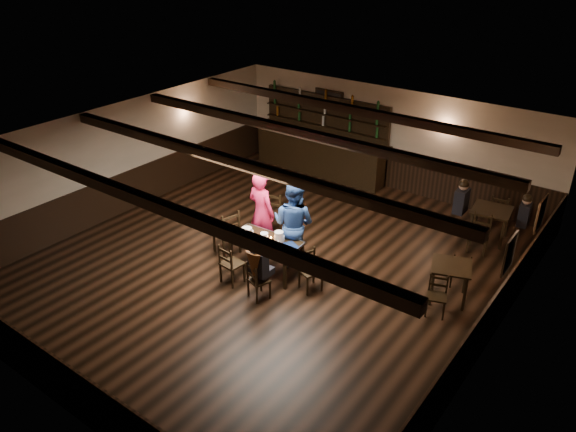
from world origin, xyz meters
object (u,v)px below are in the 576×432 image
Objects in this scene: dining_table at (266,243)px; bar_counter at (321,148)px; chair_near_left at (229,262)px; woman_pink at (262,213)px; man_blue at (294,224)px; cake at (247,230)px; chair_near_right at (256,278)px.

bar_counter is (-2.02, 5.04, 0.06)m from dining_table.
chair_near_left is at bearing -73.63° from bar_counter.
woman_pink is 0.87m from man_blue.
dining_table is 0.53m from cake.
bar_counter is at bearing 112.54° from chair_near_right.
chair_near_right is at bearing -42.78° from cake.
dining_table is 0.84m from chair_near_left.
dining_table is 0.98m from chair_near_right.
bar_counter is at bearing 111.78° from dining_table.
chair_near_left is 1.10× the size of chair_near_right.
cake is 0.07× the size of bar_counter.
chair_near_left is (-0.31, -0.77, -0.16)m from dining_table.
cake is at bearing 28.79° from man_blue.
bar_counter is (-1.42, 4.44, -0.20)m from woman_pink.
chair_near_left is 0.21× the size of bar_counter.
man_blue is 0.97m from cake.
woman_pink is 0.61m from cake.
chair_near_right is 1.51m from man_blue.
bar_counter reaches higher than chair_near_right.
cake reaches higher than chair_near_right.
woman_pink is (-0.59, 0.60, 0.26)m from dining_table.
chair_near_right is 1.84m from woman_pink.
woman_pink is at bearing 101.69° from chair_near_left.
chair_near_right is 0.41× the size of man_blue.
dining_table is 0.89m from woman_pink.
chair_near_left is 3.13× the size of cake.
man_blue is 6.99× the size of cake.
bar_counter is at bearing 106.67° from cake.
chair_near_left is 0.46× the size of woman_pink.
chair_near_left is 1.52m from man_blue.
dining_table is 5.47× the size of cake.
chair_near_right is 0.19× the size of bar_counter.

